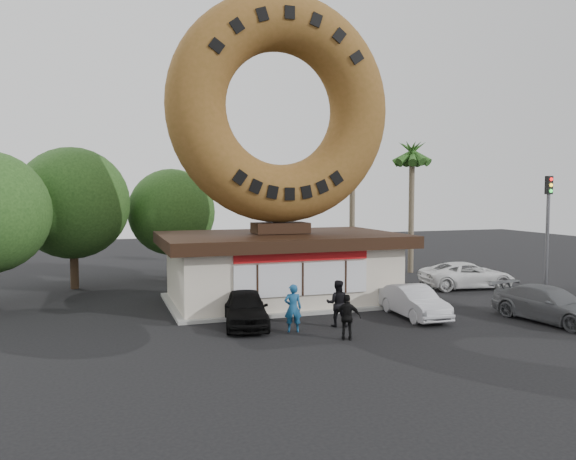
% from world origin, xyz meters
% --- Properties ---
extents(ground, '(90.00, 90.00, 0.00)m').
position_xyz_m(ground, '(0.00, 0.00, 0.00)').
color(ground, black).
rests_on(ground, ground).
extents(donut_shop, '(11.20, 7.20, 3.80)m').
position_xyz_m(donut_shop, '(0.00, 5.98, 1.77)').
color(donut_shop, beige).
rests_on(donut_shop, ground).
extents(giant_donut, '(10.71, 2.73, 10.71)m').
position_xyz_m(giant_donut, '(0.00, 6.00, 9.16)').
color(giant_donut, brown).
rests_on(giant_donut, donut_shop).
extents(tree_west, '(6.00, 6.00, 7.65)m').
position_xyz_m(tree_west, '(-9.50, 13.00, 4.64)').
color(tree_west, '#473321').
rests_on(tree_west, ground).
extents(tree_mid, '(5.20, 5.20, 6.63)m').
position_xyz_m(tree_mid, '(-4.00, 15.00, 4.02)').
color(tree_mid, '#473321').
rests_on(tree_mid, ground).
extents(palm_near, '(2.60, 2.60, 9.75)m').
position_xyz_m(palm_near, '(7.50, 14.00, 8.41)').
color(palm_near, '#726651').
rests_on(palm_near, ground).
extents(palm_far, '(2.60, 2.60, 8.75)m').
position_xyz_m(palm_far, '(11.00, 12.50, 7.48)').
color(palm_far, '#726651').
rests_on(palm_far, ground).
extents(street_lamp, '(2.11, 0.20, 8.00)m').
position_xyz_m(street_lamp, '(-1.86, 16.00, 4.48)').
color(street_lamp, '#59595E').
rests_on(street_lamp, ground).
extents(traffic_signal, '(0.30, 0.38, 6.07)m').
position_xyz_m(traffic_signal, '(14.00, 3.99, 3.87)').
color(traffic_signal, '#59595E').
rests_on(traffic_signal, ground).
extents(person_left, '(0.75, 0.58, 1.81)m').
position_xyz_m(person_left, '(-1.33, 0.34, 0.91)').
color(person_left, navy).
rests_on(person_left, ground).
extents(person_center, '(1.10, 1.00, 1.83)m').
position_xyz_m(person_center, '(0.60, 0.59, 0.91)').
color(person_center, black).
rests_on(person_center, ground).
extents(person_right, '(1.04, 0.73, 1.63)m').
position_xyz_m(person_right, '(0.14, -1.36, 0.82)').
color(person_right, black).
rests_on(person_right, ground).
extents(car_black, '(2.38, 4.33, 1.40)m').
position_xyz_m(car_black, '(-2.77, 1.85, 0.70)').
color(car_black, black).
rests_on(car_black, ground).
extents(car_silver, '(1.50, 4.03, 1.32)m').
position_xyz_m(car_silver, '(4.30, 1.04, 0.66)').
color(car_silver, '#ADAEB3').
rests_on(car_silver, ground).
extents(car_grey, '(2.86, 5.13, 1.41)m').
position_xyz_m(car_grey, '(9.09, -1.44, 0.70)').
color(car_grey, slate).
rests_on(car_grey, ground).
extents(car_white, '(5.35, 3.01, 1.41)m').
position_xyz_m(car_white, '(10.84, 6.35, 0.71)').
color(car_white, silver).
rests_on(car_white, ground).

